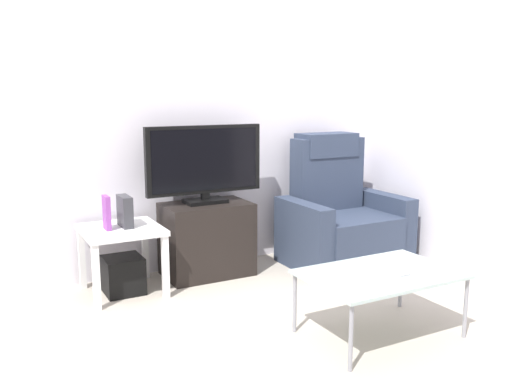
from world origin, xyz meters
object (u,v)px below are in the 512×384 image
(tv_stand, at_px, (207,239))
(side_table, at_px, (122,238))
(subwoofer_box, at_px, (123,275))
(television, at_px, (205,162))
(book_upright, at_px, (107,213))
(cell_phone, at_px, (396,272))
(recliner_armchair, at_px, (340,218))
(game_console, at_px, (125,211))
(coffee_table, at_px, (380,276))

(tv_stand, distance_m, side_table, 0.71)
(subwoofer_box, bearing_deg, television, 9.03)
(book_upright, height_order, cell_phone, book_upright)
(recliner_armchair, relative_size, side_table, 2.00)
(book_upright, xyz_separation_m, game_console, (0.14, 0.03, -0.01))
(subwoofer_box, xyz_separation_m, cell_phone, (1.23, -1.46, 0.26))
(side_table, xyz_separation_m, cell_phone, (1.23, -1.46, -0.01))
(book_upright, relative_size, coffee_table, 0.27)
(television, relative_size, coffee_table, 1.04)
(side_table, relative_size, book_upright, 2.26)
(side_table, height_order, book_upright, book_upright)
(tv_stand, xyz_separation_m, subwoofer_box, (-0.69, -0.09, -0.16))
(recliner_armchair, distance_m, side_table, 1.84)
(tv_stand, xyz_separation_m, book_upright, (-0.79, -0.11, 0.32))
(television, relative_size, cell_phone, 6.26)
(tv_stand, distance_m, television, 0.61)
(recliner_armchair, bearing_deg, television, 163.78)
(subwoofer_box, distance_m, book_upright, 0.48)
(recliner_armchair, relative_size, book_upright, 4.51)
(subwoofer_box, relative_size, book_upright, 1.12)
(coffee_table, distance_m, cell_phone, 0.09)
(recliner_armchair, relative_size, game_console, 4.88)
(tv_stand, bearing_deg, game_console, -172.97)
(recliner_armchair, height_order, cell_phone, recliner_armchair)
(subwoofer_box, xyz_separation_m, coffee_table, (1.15, -1.41, 0.23))
(recliner_armchair, height_order, subwoofer_box, recliner_armchair)
(coffee_table, height_order, cell_phone, cell_phone)
(book_upright, distance_m, coffee_table, 1.89)
(cell_phone, bearing_deg, game_console, 126.38)
(book_upright, height_order, coffee_table, book_upright)
(television, xyz_separation_m, cell_phone, (0.53, -1.57, -0.50))
(game_console, bearing_deg, book_upright, -167.47)
(tv_stand, height_order, book_upright, book_upright)
(television, bearing_deg, cell_phone, -71.26)
(recliner_armchair, bearing_deg, tv_stand, 164.70)
(television, xyz_separation_m, subwoofer_box, (-0.69, -0.11, -0.76))
(tv_stand, distance_m, game_console, 0.73)
(coffee_table, bearing_deg, side_table, 129.28)
(tv_stand, bearing_deg, cell_phone, -71.05)
(game_console, bearing_deg, television, 8.65)
(television, xyz_separation_m, book_upright, (-0.79, -0.13, -0.29))
(recliner_armchair, distance_m, subwoofer_box, 1.86)
(tv_stand, relative_size, cell_phone, 4.48)
(book_upright, relative_size, game_console, 1.08)
(recliner_armchair, bearing_deg, book_upright, 172.00)
(tv_stand, xyz_separation_m, coffee_table, (0.46, -1.50, 0.07))
(coffee_table, bearing_deg, book_upright, 132.03)
(game_console, bearing_deg, recliner_armchair, -3.76)
(subwoofer_box, bearing_deg, recliner_armchair, -3.38)
(side_table, bearing_deg, coffee_table, -50.72)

